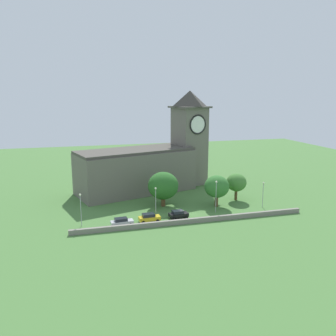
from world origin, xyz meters
The scene contains 13 objects.
ground_plane centered at (0.00, 15.00, 0.00)m, with size 200.00×200.00×0.00m, color #477538.
church centered at (-2.49, 23.32, 8.20)m, with size 39.74×21.15×27.45m.
quay_barrier centered at (0.00, -5.26, 0.51)m, with size 50.57×0.70×1.02m, color gray.
car_silver centered at (-14.72, -2.87, 0.84)m, with size 4.70×2.30×1.65m.
car_yellow centered at (-8.81, -2.13, 0.92)m, with size 4.60×2.27×1.81m.
car_black centered at (-2.18, -1.50, 0.86)m, with size 4.33×2.61×1.71m.
streetlamp_west_end centered at (-22.68, -0.70, 4.57)m, with size 0.44×0.44×6.82m.
streetlamp_west_mid centered at (-6.78, 0.38, 4.50)m, with size 0.44×0.44×6.69m.
streetlamp_central centered at (7.07, -0.25, 4.90)m, with size 0.44×0.44×7.40m.
streetlamp_east_mid centered at (19.33, 0.34, 4.20)m, with size 0.44×0.44×6.17m.
tree_riverside_east centered at (8.99, 3.90, 4.86)m, with size 5.91×5.91×7.56m.
tree_riverside_west centered at (-3.28, 7.42, 5.04)m, with size 7.29×7.29×8.35m.
tree_by_tower centered at (15.86, 7.48, 4.55)m, with size 5.06×5.06×6.86m.
Camera 1 is at (-23.51, -71.17, 26.48)m, focal length 37.65 mm.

